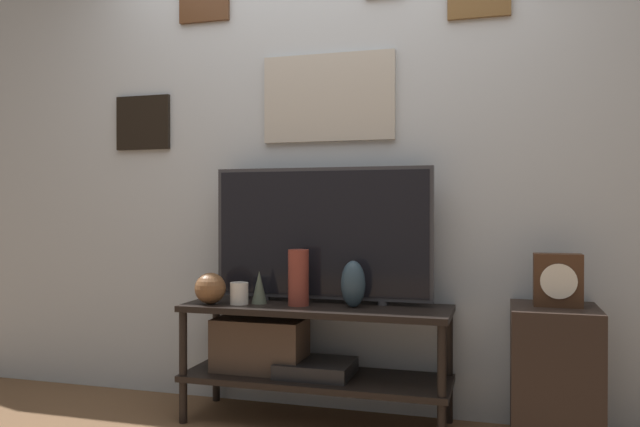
{
  "coord_description": "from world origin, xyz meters",
  "views": [
    {
      "loc": [
        0.87,
        -2.66,
        1.05
      ],
      "look_at": [
        0.02,
        0.25,
        1.03
      ],
      "focal_mm": 35.0,
      "sensor_mm": 36.0,
      "label": 1
    }
  ],
  "objects_px": {
    "television": "(322,233)",
    "vase_round_glass": "(210,288)",
    "vase_tall_ceramic": "(298,278)",
    "candle_jar": "(239,293)",
    "vase_urn_stoneware": "(353,284)",
    "vase_slim_bronze": "(259,287)",
    "mantel_clock": "(558,280)"
  },
  "relations": [
    {
      "from": "television",
      "to": "vase_round_glass",
      "type": "height_order",
      "value": "television"
    },
    {
      "from": "candle_jar",
      "to": "vase_round_glass",
      "type": "bearing_deg",
      "value": -168.29
    },
    {
      "from": "television",
      "to": "vase_urn_stoneware",
      "type": "height_order",
      "value": "television"
    },
    {
      "from": "television",
      "to": "mantel_clock",
      "type": "relative_size",
      "value": 4.79
    },
    {
      "from": "vase_round_glass",
      "to": "candle_jar",
      "type": "distance_m",
      "value": 0.15
    },
    {
      "from": "television",
      "to": "vase_tall_ceramic",
      "type": "xyz_separation_m",
      "value": [
        -0.09,
        -0.12,
        -0.21
      ]
    },
    {
      "from": "vase_urn_stoneware",
      "to": "vase_slim_bronze",
      "type": "distance_m",
      "value": 0.48
    },
    {
      "from": "vase_slim_bronze",
      "to": "vase_tall_ceramic",
      "type": "distance_m",
      "value": 0.22
    },
    {
      "from": "television",
      "to": "vase_slim_bronze",
      "type": "bearing_deg",
      "value": -159.0
    },
    {
      "from": "candle_jar",
      "to": "mantel_clock",
      "type": "height_order",
      "value": "mantel_clock"
    },
    {
      "from": "vase_urn_stoneware",
      "to": "vase_slim_bronze",
      "type": "height_order",
      "value": "vase_urn_stoneware"
    },
    {
      "from": "vase_tall_ceramic",
      "to": "vase_round_glass",
      "type": "relative_size",
      "value": 1.77
    },
    {
      "from": "vase_tall_ceramic",
      "to": "vase_round_glass",
      "type": "height_order",
      "value": "vase_tall_ceramic"
    },
    {
      "from": "mantel_clock",
      "to": "vase_urn_stoneware",
      "type": "bearing_deg",
      "value": -177.89
    },
    {
      "from": "television",
      "to": "vase_slim_bronze",
      "type": "xyz_separation_m",
      "value": [
        -0.29,
        -0.11,
        -0.27
      ]
    },
    {
      "from": "vase_tall_ceramic",
      "to": "candle_jar",
      "type": "relative_size",
      "value": 2.53
    },
    {
      "from": "vase_urn_stoneware",
      "to": "vase_tall_ceramic",
      "type": "height_order",
      "value": "vase_tall_ceramic"
    },
    {
      "from": "vase_urn_stoneware",
      "to": "vase_round_glass",
      "type": "xyz_separation_m",
      "value": [
        -0.71,
        -0.09,
        -0.03
      ]
    },
    {
      "from": "vase_slim_bronze",
      "to": "mantel_clock",
      "type": "bearing_deg",
      "value": 1.84
    },
    {
      "from": "candle_jar",
      "to": "vase_tall_ceramic",
      "type": "bearing_deg",
      "value": 8.56
    },
    {
      "from": "vase_urn_stoneware",
      "to": "vase_tall_ceramic",
      "type": "xyz_separation_m",
      "value": [
        -0.27,
        -0.02,
        0.02
      ]
    },
    {
      "from": "vase_slim_bronze",
      "to": "candle_jar",
      "type": "xyz_separation_m",
      "value": [
        -0.08,
        -0.05,
        -0.03
      ]
    },
    {
      "from": "mantel_clock",
      "to": "vase_tall_ceramic",
      "type": "bearing_deg",
      "value": -177.36
    },
    {
      "from": "television",
      "to": "vase_tall_ceramic",
      "type": "relative_size",
      "value": 4.1
    },
    {
      "from": "television",
      "to": "vase_round_glass",
      "type": "relative_size",
      "value": 7.24
    },
    {
      "from": "vase_slim_bronze",
      "to": "vase_round_glass",
      "type": "xyz_separation_m",
      "value": [
        -0.23,
        -0.08,
        -0.0
      ]
    },
    {
      "from": "vase_urn_stoneware",
      "to": "vase_slim_bronze",
      "type": "xyz_separation_m",
      "value": [
        -0.48,
        -0.01,
        -0.03
      ]
    },
    {
      "from": "candle_jar",
      "to": "vase_slim_bronze",
      "type": "bearing_deg",
      "value": 32.56
    },
    {
      "from": "vase_round_glass",
      "to": "candle_jar",
      "type": "height_order",
      "value": "vase_round_glass"
    },
    {
      "from": "vase_urn_stoneware",
      "to": "vase_slim_bronze",
      "type": "relative_size",
      "value": 1.37
    },
    {
      "from": "vase_tall_ceramic",
      "to": "candle_jar",
      "type": "distance_m",
      "value": 0.31
    },
    {
      "from": "vase_tall_ceramic",
      "to": "candle_jar",
      "type": "height_order",
      "value": "vase_tall_ceramic"
    }
  ]
}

